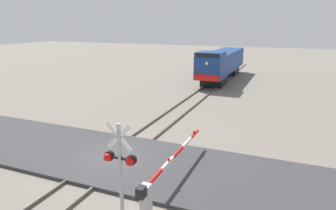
% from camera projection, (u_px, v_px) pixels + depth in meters
% --- Properties ---
extents(ground_plane, '(160.00, 160.00, 0.00)m').
position_uv_depth(ground_plane, '(115.00, 160.00, 15.42)').
color(ground_plane, slate).
extents(rail_track_left, '(0.08, 80.00, 0.15)m').
position_uv_depth(rail_track_left, '(103.00, 156.00, 15.66)').
color(rail_track_left, '#59544C').
rests_on(rail_track_left, ground_plane).
extents(rail_track_right, '(0.08, 80.00, 0.15)m').
position_uv_depth(rail_track_right, '(127.00, 161.00, 15.13)').
color(rail_track_right, '#59544C').
rests_on(rail_track_right, ground_plane).
extents(road_surface, '(36.00, 5.70, 0.17)m').
position_uv_depth(road_surface, '(115.00, 158.00, 15.40)').
color(road_surface, '#38383A').
rests_on(road_surface, ground_plane).
extents(locomotive, '(2.77, 14.85, 3.90)m').
position_uv_depth(locomotive, '(222.00, 63.00, 36.70)').
color(locomotive, black).
rests_on(locomotive, ground_plane).
extents(crossing_signal, '(1.18, 0.33, 3.70)m').
position_uv_depth(crossing_signal, '(120.00, 164.00, 9.92)').
color(crossing_signal, '#ADADB2').
rests_on(crossing_signal, ground_plane).
extents(crossing_gate, '(0.36, 6.91, 1.32)m').
position_uv_depth(crossing_gate, '(157.00, 181.00, 11.68)').
color(crossing_gate, silver).
rests_on(crossing_gate, ground_plane).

